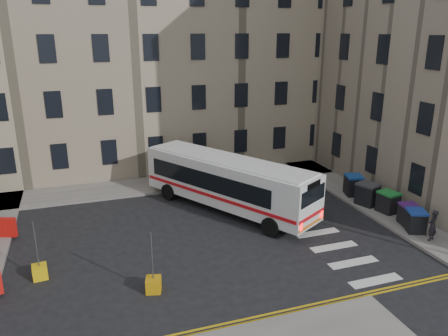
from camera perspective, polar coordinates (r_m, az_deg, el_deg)
ground at (r=22.85m, az=1.73°, el=-8.64°), size 120.00×120.00×0.00m
pavement_north at (r=29.55m, az=-15.28°, el=-2.87°), size 36.00×3.20×0.15m
pavement_east at (r=30.03m, az=15.28°, el=-2.54°), size 2.40×26.00×0.15m
terrace_north at (r=34.69m, az=-19.02°, el=14.26°), size 38.30×10.80×17.20m
bus at (r=25.25m, az=0.46°, el=-1.71°), size 7.80×10.85×3.03m
wheelie_bin_a at (r=24.66m, az=23.74°, el=-6.33°), size 1.24×1.31×1.15m
wheelie_bin_b at (r=25.36m, az=22.99°, el=-5.61°), size 1.10×1.19×1.12m
wheelie_bin_c at (r=26.59m, az=20.63°, el=-4.17°), size 1.13×1.24×1.20m
wheelie_bin_d at (r=27.27m, az=18.23°, el=-3.24°), size 1.39×1.47×1.31m
wheelie_bin_e at (r=28.63m, az=16.54°, el=-2.13°), size 1.28×1.38×1.27m
pedestrian at (r=23.90m, az=25.59°, el=-6.77°), size 0.69×0.58×1.60m
bollard_yellow at (r=20.59m, az=-22.91°, el=-12.39°), size 0.66×0.66×0.60m
bollard_chevron at (r=18.43m, az=-9.18°, el=-14.81°), size 0.73×0.73×0.60m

